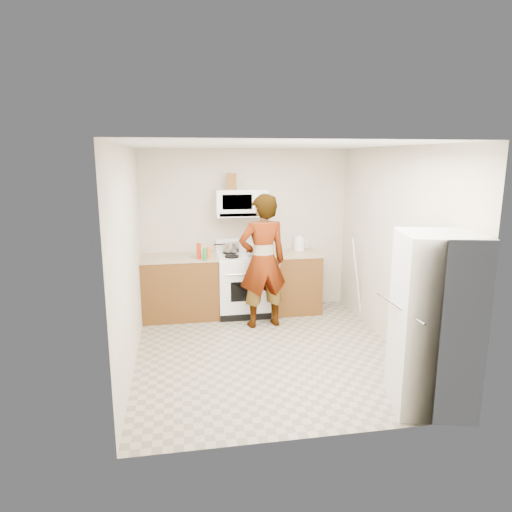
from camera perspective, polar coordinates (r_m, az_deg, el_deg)
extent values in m
plane|color=gray|center=(5.78, 1.53, -11.92)|extent=(3.60, 3.60, 0.00)
cube|color=beige|center=(7.13, -1.28, 3.22)|extent=(3.20, 0.02, 2.50)
cube|color=beige|center=(5.91, 16.88, 0.83)|extent=(0.02, 3.60, 2.50)
cube|color=brown|center=(6.93, -9.42, -3.99)|extent=(1.12, 0.62, 0.90)
cube|color=tan|center=(6.81, -9.56, -0.21)|extent=(1.14, 0.64, 0.03)
cube|color=brown|center=(7.14, 4.53, -3.37)|extent=(0.80, 0.62, 0.90)
cube|color=tan|center=(7.03, 4.59, 0.31)|extent=(0.82, 0.64, 0.03)
cube|color=white|center=(6.98, -1.67, -3.70)|extent=(0.76, 0.65, 0.90)
cube|color=white|center=(6.87, -1.69, 0.03)|extent=(0.76, 0.62, 0.03)
cube|color=white|center=(7.12, -2.03, 1.41)|extent=(0.76, 0.08, 0.20)
cube|color=white|center=(6.88, -1.90, 6.67)|extent=(0.76, 0.38, 0.40)
imported|color=tan|center=(6.37, 0.85, -0.67)|extent=(0.74, 0.54, 1.89)
cube|color=silver|center=(4.63, 21.42, -7.73)|extent=(0.85, 0.85, 1.70)
cylinder|color=white|center=(7.20, 5.43, 1.53)|extent=(0.17, 0.17, 0.20)
cube|color=brown|center=(6.82, -3.06, 9.31)|extent=(0.16, 0.16, 0.24)
cylinder|color=#ADADB1|center=(7.00, -3.11, 1.15)|extent=(0.32, 0.32, 0.14)
cube|color=white|center=(6.74, -0.11, 0.15)|extent=(0.25, 0.16, 0.05)
cylinder|color=#B82B0D|center=(6.61, -7.16, 0.63)|extent=(0.07, 0.07, 0.23)
cylinder|color=orange|center=(6.59, -5.94, 0.43)|extent=(0.06, 0.06, 0.18)
cylinder|color=#188639|center=(6.50, -6.43, 0.24)|extent=(0.07, 0.07, 0.18)
cylinder|color=silver|center=(6.74, -7.27, -0.07)|extent=(0.24, 0.24, 0.01)
cylinder|color=silver|center=(6.83, 12.52, -2.84)|extent=(0.27, 0.12, 1.23)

